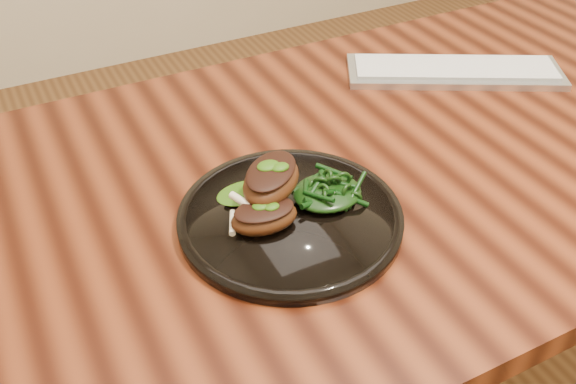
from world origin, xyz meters
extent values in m
cube|color=black|center=(0.00, 0.00, 0.73)|extent=(1.60, 0.80, 0.04)
cylinder|color=#391E0D|center=(-0.74, 0.34, 0.35)|extent=(0.06, 0.06, 0.71)
cylinder|color=#391E0D|center=(0.74, 0.34, 0.35)|extent=(0.06, 0.06, 0.71)
cylinder|color=black|center=(-0.32, -0.09, 0.76)|extent=(0.31, 0.31, 0.02)
torus|color=black|center=(-0.32, -0.09, 0.76)|extent=(0.31, 0.31, 0.02)
cylinder|color=black|center=(-0.32, -0.09, 0.76)|extent=(0.20, 0.20, 0.00)
ellipsoid|color=#49220E|center=(-0.37, -0.10, 0.78)|extent=(0.09, 0.06, 0.03)
ellipsoid|color=black|center=(-0.37, -0.10, 0.80)|extent=(0.09, 0.06, 0.01)
cylinder|color=beige|center=(-0.41, -0.08, 0.78)|extent=(0.03, 0.04, 0.01)
ellipsoid|color=#1D4607|center=(-0.37, -0.10, 0.80)|extent=(0.03, 0.02, 0.01)
ellipsoid|color=#49220E|center=(-0.34, -0.06, 0.81)|extent=(0.13, 0.12, 0.04)
ellipsoid|color=black|center=(-0.34, -0.06, 0.82)|extent=(0.11, 0.11, 0.01)
cylinder|color=beige|center=(-0.38, -0.07, 0.80)|extent=(0.03, 0.05, 0.01)
ellipsoid|color=#1D4607|center=(-0.34, -0.06, 0.83)|extent=(0.03, 0.02, 0.01)
ellipsoid|color=#1D4607|center=(-0.36, -0.02, 0.77)|extent=(0.08, 0.05, 0.01)
ellipsoid|color=black|center=(-0.26, -0.08, 0.78)|extent=(0.10, 0.09, 0.02)
cube|color=silver|center=(0.15, 0.15, 0.76)|extent=(0.41, 0.30, 0.01)
cube|color=white|center=(0.15, 0.15, 0.77)|extent=(0.37, 0.26, 0.01)
camera|label=1|loc=(-0.63, -0.68, 1.33)|focal=40.00mm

